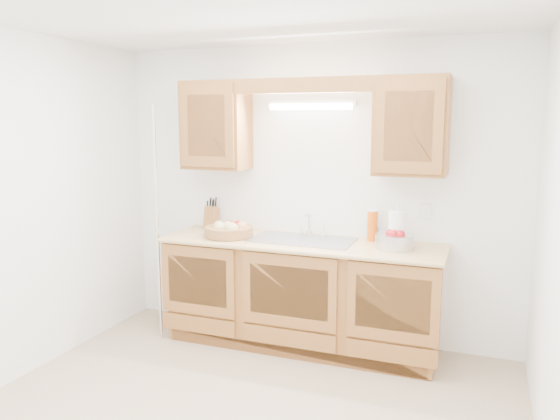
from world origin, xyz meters
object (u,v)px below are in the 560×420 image
at_px(knife_block, 211,217).
at_px(apple_bowl, 395,240).
at_px(fruit_basket, 229,230).
at_px(paper_towel, 397,230).

relative_size(knife_block, apple_bowl, 0.93).
bearing_deg(fruit_basket, knife_block, 139.13).
bearing_deg(knife_block, fruit_basket, -45.62).
relative_size(fruit_basket, paper_towel, 1.43).
height_order(knife_block, apple_bowl, knife_block).
height_order(fruit_basket, paper_towel, paper_towel).
distance_m(knife_block, apple_bowl, 1.70).
bearing_deg(apple_bowl, paper_towel, 80.04).
bearing_deg(knife_block, paper_towel, -10.74).
relative_size(paper_towel, apple_bowl, 1.07).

